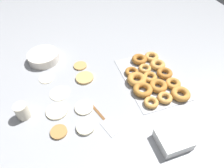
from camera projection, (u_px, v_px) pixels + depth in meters
ground_plane at (91, 94)px, 1.14m from camera, size 3.00×3.00×0.00m
pancake_0 at (85, 78)px, 1.22m from camera, size 0.11×0.11×0.01m
pancake_1 at (59, 93)px, 1.14m from camera, size 0.11×0.11×0.01m
pancake_2 at (47, 78)px, 1.22m from camera, size 0.09×0.09×0.01m
pancake_3 at (57, 111)px, 1.05m from camera, size 0.11×0.11×0.01m
pancake_4 at (85, 127)px, 0.98m from camera, size 0.09×0.09×0.02m
pancake_5 at (84, 108)px, 1.07m from camera, size 0.10×0.10×0.01m
pancake_6 at (59, 132)px, 0.97m from camera, size 0.08×0.08×0.01m
pancake_7 at (80, 66)px, 1.30m from camera, size 0.08×0.08×0.01m
donut_tray at (153, 78)px, 1.21m from camera, size 0.46×0.31×0.04m
batter_bowl at (44, 57)px, 1.33m from camera, size 0.20×0.20×0.06m
container_stack at (173, 139)px, 0.92m from camera, size 0.13×0.15×0.05m
paper_cup at (22, 111)px, 1.01m from camera, size 0.07×0.07×0.09m
spatula at (107, 123)px, 1.01m from camera, size 0.23×0.11×0.01m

